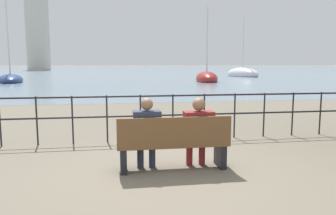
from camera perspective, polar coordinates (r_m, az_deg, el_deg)
ground_plane at (r=5.53m, az=0.86°, el=-10.62°), size 1000.00×1000.00×0.00m
harbor_water at (r=164.49m, az=-9.09°, el=6.88°), size 600.00×300.00×0.01m
park_bench at (r=5.35m, az=0.99°, el=-6.41°), size 1.83×0.45×0.90m
seated_person_left at (r=5.32m, az=-3.69°, el=-4.04°), size 0.44×0.35×1.19m
seated_person_right at (r=5.47m, az=5.26°, el=-3.77°), size 0.49×0.35×1.18m
promenade_railing at (r=7.36m, az=-1.97°, el=-0.48°), size 14.03×0.04×1.05m
sailboat_0 at (r=32.82m, az=6.75°, el=5.06°), size 2.74×5.35×7.67m
sailboat_1 at (r=46.77m, az=12.83°, el=5.74°), size 3.96×6.67×8.72m
sailboat_2 at (r=34.74m, az=-25.74°, el=4.43°), size 3.59×5.76×8.93m
harbor_lighthouse at (r=102.04m, az=-21.80°, el=12.60°), size 6.39×6.39×24.96m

